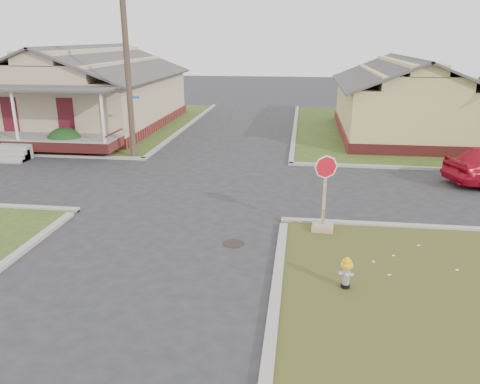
# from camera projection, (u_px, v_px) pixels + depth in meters

# --- Properties ---
(ground) EXTENTS (120.00, 120.00, 0.00)m
(ground) POSITION_uv_depth(u_px,v_px,m) (165.00, 233.00, 14.43)
(ground) COLOR #262628
(ground) RESTS_ON ground
(verge_far_left) EXTENTS (19.00, 19.00, 0.05)m
(verge_far_left) POSITION_uv_depth(u_px,v_px,m) (59.00, 122.00, 32.97)
(verge_far_left) COLOR #324719
(verge_far_left) RESTS_ON ground
(curbs) EXTENTS (80.00, 40.00, 0.12)m
(curbs) POSITION_uv_depth(u_px,v_px,m) (200.00, 185.00, 19.13)
(curbs) COLOR #9E978E
(curbs) RESTS_ON ground
(manhole) EXTENTS (0.64, 0.64, 0.01)m
(manhole) POSITION_uv_depth(u_px,v_px,m) (234.00, 243.00, 13.68)
(manhole) COLOR black
(manhole) RESTS_ON ground
(corner_house) EXTENTS (10.10, 15.50, 5.30)m
(corner_house) POSITION_uv_depth(u_px,v_px,m) (88.00, 92.00, 30.65)
(corner_house) COLOR maroon
(corner_house) RESTS_ON ground
(side_house_yellow) EXTENTS (7.60, 11.60, 4.70)m
(side_house_yellow) POSITION_uv_depth(u_px,v_px,m) (403.00, 99.00, 28.00)
(side_house_yellow) COLOR maroon
(side_house_yellow) RESTS_ON ground
(utility_pole) EXTENTS (1.80, 0.28, 9.00)m
(utility_pole) POSITION_uv_depth(u_px,v_px,m) (127.00, 61.00, 21.85)
(utility_pole) COLOR #3C2C22
(utility_pole) RESTS_ON ground
(fire_hydrant) EXTENTS (0.30, 0.30, 0.80)m
(fire_hydrant) POSITION_uv_depth(u_px,v_px,m) (346.00, 271.00, 11.07)
(fire_hydrant) COLOR black
(fire_hydrant) RESTS_ON ground
(stop_sign) EXTENTS (0.68, 0.66, 2.38)m
(stop_sign) POSITION_uv_depth(u_px,v_px,m) (323.00, 214.00, 14.41)
(stop_sign) COLOR tan
(stop_sign) RESTS_ON ground
(hedge_right) EXTENTS (1.61, 1.32, 1.23)m
(hedge_right) POSITION_uv_depth(u_px,v_px,m) (65.00, 141.00, 23.97)
(hedge_right) COLOR #133413
(hedge_right) RESTS_ON verge_far_left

